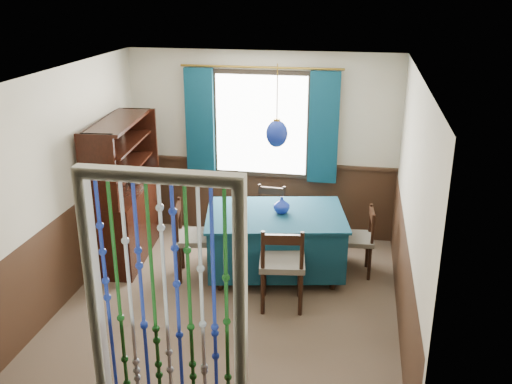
% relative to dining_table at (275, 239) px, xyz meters
% --- Properties ---
extents(floor, '(4.00, 4.00, 0.00)m').
position_rel_dining_table_xyz_m(floor, '(-0.37, -0.82, -0.45)').
color(floor, brown).
rests_on(floor, ground).
extents(ceiling, '(4.00, 4.00, 0.00)m').
position_rel_dining_table_xyz_m(ceiling, '(-0.37, -0.82, 2.05)').
color(ceiling, silver).
rests_on(ceiling, ground).
extents(wall_back, '(3.60, 0.00, 3.60)m').
position_rel_dining_table_xyz_m(wall_back, '(-0.37, 1.18, 0.80)').
color(wall_back, beige).
rests_on(wall_back, ground).
extents(wall_front, '(3.60, 0.00, 3.60)m').
position_rel_dining_table_xyz_m(wall_front, '(-0.37, -2.82, 0.80)').
color(wall_front, beige).
rests_on(wall_front, ground).
extents(wall_left, '(0.00, 4.00, 4.00)m').
position_rel_dining_table_xyz_m(wall_left, '(-2.17, -0.82, 0.80)').
color(wall_left, beige).
rests_on(wall_left, ground).
extents(wall_right, '(0.00, 4.00, 4.00)m').
position_rel_dining_table_xyz_m(wall_right, '(1.43, -0.82, 0.80)').
color(wall_right, beige).
rests_on(wall_right, ground).
extents(wainscot_back, '(3.60, 0.00, 3.60)m').
position_rel_dining_table_xyz_m(wainscot_back, '(-0.37, 1.16, 0.05)').
color(wainscot_back, '#362114').
rests_on(wainscot_back, ground).
extents(wainscot_left, '(0.00, 4.00, 4.00)m').
position_rel_dining_table_xyz_m(wainscot_left, '(-2.15, -0.82, 0.05)').
color(wainscot_left, '#362114').
rests_on(wainscot_left, ground).
extents(wainscot_right, '(0.00, 4.00, 4.00)m').
position_rel_dining_table_xyz_m(wainscot_right, '(1.42, -0.82, 0.05)').
color(wainscot_right, '#362114').
rests_on(wainscot_right, ground).
extents(window, '(1.32, 0.12, 1.42)m').
position_rel_dining_table_xyz_m(window, '(-0.37, 1.13, 1.10)').
color(window, black).
rests_on(window, wall_back).
extents(doorway, '(1.16, 0.12, 2.18)m').
position_rel_dining_table_xyz_m(doorway, '(-0.37, -2.76, 0.60)').
color(doorway, silver).
rests_on(doorway, ground).
extents(dining_table, '(1.79, 1.40, 0.77)m').
position_rel_dining_table_xyz_m(dining_table, '(0.00, 0.00, 0.00)').
color(dining_table, '#0C3142').
rests_on(dining_table, floor).
extents(chair_near, '(0.53, 0.51, 0.96)m').
position_rel_dining_table_xyz_m(chair_near, '(0.18, -0.74, 0.06)').
color(chair_near, black).
rests_on(chair_near, floor).
extents(chair_far, '(0.44, 0.42, 0.83)m').
position_rel_dining_table_xyz_m(chair_far, '(-0.18, 0.66, -0.00)').
color(chair_far, black).
rests_on(chair_far, floor).
extents(chair_left, '(0.53, 0.54, 0.93)m').
position_rel_dining_table_xyz_m(chair_left, '(-0.94, -0.24, 0.05)').
color(chair_left, black).
rests_on(chair_left, floor).
extents(chair_right, '(0.43, 0.44, 0.83)m').
position_rel_dining_table_xyz_m(chair_right, '(0.97, 0.18, -0.00)').
color(chair_right, black).
rests_on(chair_right, floor).
extents(sideboard, '(0.60, 1.40, 1.78)m').
position_rel_dining_table_xyz_m(sideboard, '(-1.91, 0.10, 0.17)').
color(sideboard, black).
rests_on(sideboard, floor).
extents(pendant_lamp, '(0.25, 0.25, 0.92)m').
position_rel_dining_table_xyz_m(pendant_lamp, '(-0.00, -0.00, 1.29)').
color(pendant_lamp, olive).
rests_on(pendant_lamp, ceiling).
extents(vase_table, '(0.20, 0.20, 0.18)m').
position_rel_dining_table_xyz_m(vase_table, '(0.06, 0.04, 0.42)').
color(vase_table, navy).
rests_on(vase_table, dining_table).
extents(bowl_shelf, '(0.20, 0.20, 0.05)m').
position_rel_dining_table_xyz_m(bowl_shelf, '(-1.85, -0.16, 0.80)').
color(bowl_shelf, beige).
rests_on(bowl_shelf, sideboard).
extents(vase_sideboard, '(0.23, 0.23, 0.19)m').
position_rel_dining_table_xyz_m(vase_sideboard, '(-1.85, 0.39, 0.54)').
color(vase_sideboard, beige).
rests_on(vase_sideboard, sideboard).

